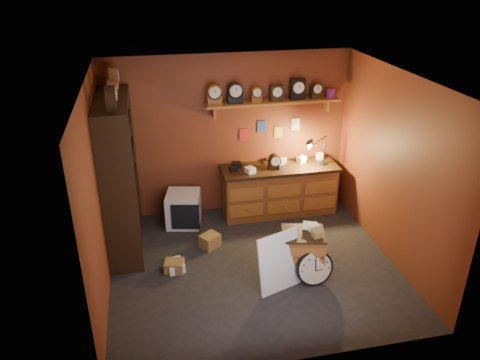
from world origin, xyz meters
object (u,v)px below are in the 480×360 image
(shelving_unit, at_px, (117,170))
(big_round_clock, at_px, (314,268))
(low_cabinet, at_px, (302,251))
(workbench, at_px, (279,187))

(shelving_unit, relative_size, big_round_clock, 5.01)
(shelving_unit, height_order, big_round_clock, shelving_unit)
(shelving_unit, height_order, low_cabinet, shelving_unit)
(low_cabinet, relative_size, big_round_clock, 1.45)
(workbench, bearing_deg, big_round_clock, -92.52)
(shelving_unit, relative_size, workbench, 1.31)
(workbench, xyz_separation_m, low_cabinet, (-0.18, -1.78, -0.11))
(shelving_unit, bearing_deg, low_cabinet, -27.93)
(shelving_unit, distance_m, big_round_clock, 3.10)
(low_cabinet, distance_m, big_round_clock, 0.29)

